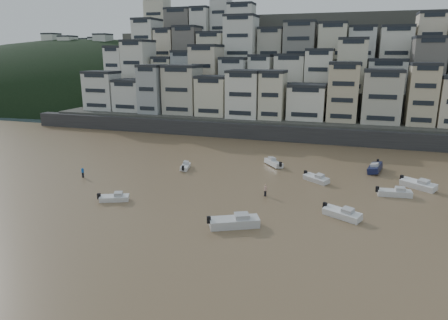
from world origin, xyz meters
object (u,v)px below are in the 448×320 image
(boat_j, at_px, (114,197))
(person_blue, at_px, (83,172))
(person_pink, at_px, (265,190))
(boat_a, at_px, (234,220))
(boat_g, at_px, (418,184))
(boat_i, at_px, (375,167))
(boat_h, at_px, (274,162))
(boat_e, at_px, (316,178))
(boat_d, at_px, (395,191))
(boat_b, at_px, (342,213))
(boat_f, at_px, (185,166))

(boat_j, height_order, person_blue, person_blue)
(person_pink, bearing_deg, boat_a, -96.00)
(person_pink, bearing_deg, boat_g, 26.10)
(boat_i, relative_size, boat_g, 1.05)
(boat_g, distance_m, boat_h, 23.58)
(boat_e, distance_m, boat_d, 11.55)
(boat_i, relative_size, boat_j, 1.38)
(boat_b, height_order, boat_f, boat_b)
(boat_g, relative_size, boat_j, 1.31)
(boat_e, relative_size, boat_j, 1.12)
(boat_e, bearing_deg, boat_a, -73.89)
(boat_i, relative_size, boat_h, 1.16)
(boat_i, bearing_deg, boat_b, -0.79)
(boat_e, bearing_deg, boat_j, -109.68)
(boat_f, height_order, boat_d, boat_d)
(boat_b, bearing_deg, boat_g, 82.70)
(boat_h, bearing_deg, boat_e, -171.12)
(boat_i, distance_m, boat_g, 9.41)
(boat_f, bearing_deg, boat_e, -102.74)
(boat_e, height_order, boat_f, boat_e)
(boat_g, height_order, boat_e, boat_g)
(boat_g, bearing_deg, boat_j, -120.06)
(boat_i, relative_size, boat_e, 1.23)
(boat_h, height_order, person_blue, person_blue)
(person_blue, relative_size, person_pink, 1.00)
(boat_e, bearing_deg, boat_g, 42.31)
(boat_i, height_order, boat_g, boat_i)
(boat_i, height_order, boat_b, boat_i)
(boat_d, bearing_deg, boat_b, -129.90)
(boat_h, relative_size, boat_d, 1.01)
(boat_e, distance_m, person_pink, 10.71)
(boat_h, height_order, boat_d, boat_h)
(boat_a, height_order, boat_h, boat_a)
(boat_e, relative_size, boat_d, 0.96)
(boat_a, xyz_separation_m, boat_e, (7.39, 20.01, -0.21))
(boat_a, distance_m, person_pink, 11.34)
(boat_b, xyz_separation_m, boat_e, (-4.39, 13.43, -0.05))
(boat_b, height_order, boat_a, boat_a)
(boat_a, bearing_deg, boat_e, 42.85)
(boat_a, xyz_separation_m, boat_j, (-17.94, 2.96, -0.28))
(boat_h, xyz_separation_m, boat_f, (-14.20, -6.87, -0.12))
(boat_b, distance_m, person_pink, 11.59)
(boat_e, xyz_separation_m, person_blue, (-36.26, -9.27, 0.22))
(boat_b, relative_size, boat_a, 0.82)
(person_blue, bearing_deg, person_pink, 1.03)
(boat_i, xyz_separation_m, boat_e, (-8.97, -8.97, -0.15))
(boat_b, bearing_deg, boat_d, 84.37)
(boat_i, relative_size, boat_a, 0.93)
(boat_i, distance_m, boat_h, 17.21)
(person_pink, bearing_deg, person_blue, -178.97)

